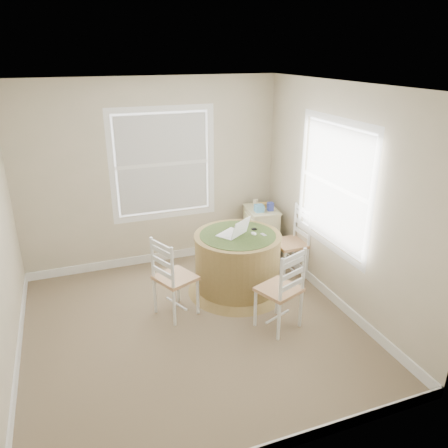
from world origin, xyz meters
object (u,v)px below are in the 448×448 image
chair_right (290,243)px  laptop (234,232)px  corner_chest (261,232)px  round_table (237,260)px  chair_left (175,277)px  chair_near (279,289)px

chair_right → laptop: size_ratio=2.12×
chair_right → corner_chest: chair_right is taller
chair_right → laptop: (-0.87, -0.13, 0.34)m
chair_right → laptop: laptop is taller
round_table → corner_chest: bearing=39.6°
round_table → corner_chest: round_table is taller
chair_left → chair_near: (1.00, -0.65, 0.00)m
chair_near → chair_left: bearing=-54.9°
laptop → corner_chest: bearing=-168.0°
chair_near → chair_right: same height
chair_right → corner_chest: bearing=-171.8°
chair_near → corner_chest: bearing=-130.4°
chair_left → chair_near: same height
chair_left → corner_chest: bearing=-79.7°
round_table → corner_chest: 1.09m
round_table → chair_left: chair_left is taller
chair_near → chair_right: bearing=-145.5°
round_table → chair_near: (0.13, -0.89, 0.05)m
chair_near → corner_chest: 1.82m
chair_right → corner_chest: 0.70m
chair_left → laptop: laptop is taller
chair_near → corner_chest: size_ratio=1.26×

